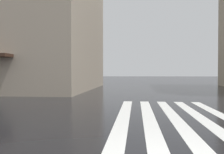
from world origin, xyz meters
The scene contains 1 object.
zebra_crossing centered at (4.00, -0.90, 0.00)m, with size 13.00×4.50×0.01m.
Camera 1 is at (-4.11, 0.59, 1.77)m, focal length 38.18 mm.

